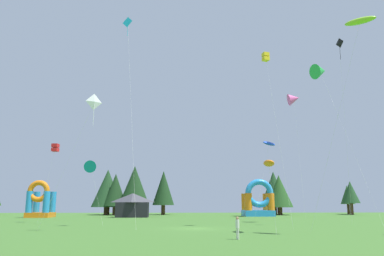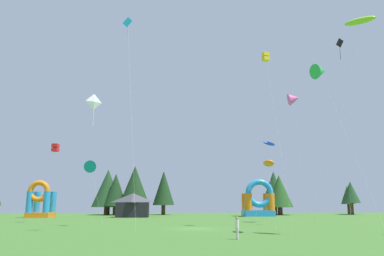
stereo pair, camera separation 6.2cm
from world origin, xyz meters
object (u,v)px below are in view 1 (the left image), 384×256
Objects in this scene: kite_pink_delta at (294,99)px; kite_green_delta at (320,71)px; person_left_edge at (237,226)px; kite_orange_parafoil at (269,163)px; kite_lime_parafoil at (360,21)px; kite_teal_delta at (91,166)px; kite_red_box at (55,148)px; kite_white_diamond at (94,103)px; kite_blue_parafoil at (269,144)px; festival_tent at (133,205)px; inflatable_yellow_castle at (258,203)px; kite_yellow_box at (266,57)px; inflatable_orange_dome at (40,203)px; kite_cyan_diamond at (128,25)px; kite_black_diamond at (339,46)px.

kite_green_delta is at bearing -97.14° from kite_pink_delta.
kite_orange_parafoil is at bearing -62.26° from person_left_edge.
kite_lime_parafoil is 31.39m from kite_teal_delta.
kite_red_box is 0.82× the size of kite_white_diamond.
kite_blue_parafoil reaches higher than festival_tent.
kite_green_delta is 30.57m from inflatable_yellow_castle.
kite_red_box is 29.88m from kite_yellow_box.
kite_red_box reaches higher than inflatable_orange_dome.
kite_cyan_diamond is 26.23m from kite_orange_parafoil.
kite_red_box is at bearing -151.91° from kite_blue_parafoil.
kite_white_diamond is 1.97× the size of inflatable_orange_dome.
kite_yellow_box reaches higher than person_left_edge.
kite_green_delta is 13.45× the size of person_left_edge.
kite_black_diamond is at bearing 36.49° from kite_orange_parafoil.
kite_black_diamond is 0.85× the size of kite_cyan_diamond.
kite_green_delta is (27.54, 12.95, 8.25)m from kite_white_diamond.
kite_lime_parafoil reaches higher than inflatable_orange_dome.
kite_black_diamond is 36.53m from inflatable_yellow_castle.
kite_black_diamond reaches higher than kite_red_box.
kite_pink_delta is 3.54× the size of kite_orange_parafoil.
kite_red_box is 1.48× the size of inflatable_yellow_castle.
kite_orange_parafoil is at bearing -29.82° from kite_teal_delta.
kite_cyan_diamond is at bearing -134.25° from kite_blue_parafoil.
kite_cyan_diamond reaches higher than kite_red_box.
kite_cyan_diamond is 15.94m from kite_white_diamond.
kite_white_diamond is 38.35m from inflatable_orange_dome.
kite_green_delta is 51.21m from inflatable_orange_dome.
kite_black_diamond reaches higher than inflatable_yellow_castle.
person_left_edge is at bearing -123.76° from kite_orange_parafoil.
person_left_edge is at bearing -169.59° from kite_lime_parafoil.
kite_lime_parafoil reaches higher than inflatable_yellow_castle.
kite_teal_delta is at bearing -137.01° from kite_blue_parafoil.
kite_cyan_diamond is 42.14m from inflatable_yellow_castle.
kite_cyan_diamond is 26.45m from kite_green_delta.
kite_pink_delta reaches higher than kite_black_diamond.
kite_teal_delta is (-29.19, 2.07, -14.34)m from kite_black_diamond.
kite_black_diamond reaches higher than kite_green_delta.
kite_yellow_box is 0.90× the size of kite_black_diamond.
kite_red_box is at bearing -115.60° from festival_tent.
kite_pink_delta is 19.14m from kite_green_delta.
kite_orange_parafoil is (-9.14, -35.65, -7.32)m from kite_blue_parafoil.
kite_black_diamond is 3.40× the size of inflatable_orange_dome.
kite_blue_parafoil is at bearing 75.76° from kite_yellow_box.
kite_cyan_diamond is at bearing -172.19° from kite_green_delta.
kite_black_diamond reaches higher than kite_blue_parafoil.
kite_blue_parafoil is 37.52m from kite_orange_parafoil.
kite_cyan_diamond is at bearing -141.43° from kite_pink_delta.
kite_black_diamond is 26.12m from kite_cyan_diamond.
inflatable_yellow_castle is at bearing 9.31° from festival_tent.
inflatable_orange_dome is at bearing 135.21° from kite_lime_parafoil.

